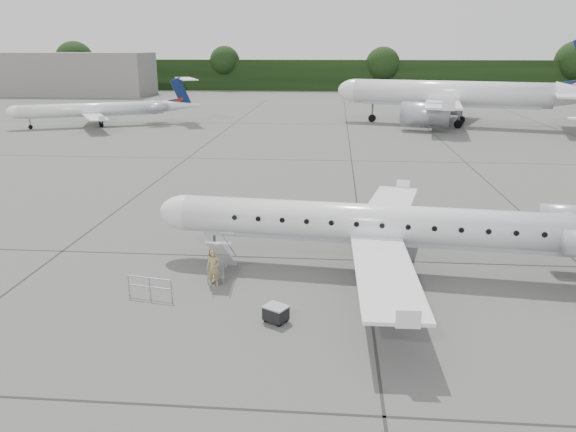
# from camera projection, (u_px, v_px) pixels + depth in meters

# --- Properties ---
(ground) EXTENTS (320.00, 320.00, 0.00)m
(ground) POSITION_uv_depth(u_px,v_px,m) (436.00, 292.00, 26.80)
(ground) COLOR #565653
(ground) RESTS_ON ground
(treeline) EXTENTS (260.00, 4.00, 8.00)m
(treeline) POSITION_uv_depth(u_px,v_px,m) (355.00, 75.00, 149.68)
(treeline) COLOR black
(treeline) RESTS_ON ground
(terminal_building) EXTENTS (40.00, 14.00, 10.00)m
(terminal_building) POSITION_uv_depth(u_px,v_px,m) (68.00, 74.00, 135.91)
(terminal_building) COLOR slate
(terminal_building) RESTS_ON ground
(main_regional_jet) EXTENTS (29.25, 22.41, 7.02)m
(main_regional_jet) POSITION_uv_depth(u_px,v_px,m) (386.00, 205.00, 28.50)
(main_regional_jet) COLOR silver
(main_regional_jet) RESTS_ON ground
(airstair) EXTENTS (1.10, 2.56, 2.20)m
(airstair) POSITION_uv_depth(u_px,v_px,m) (222.00, 255.00, 28.49)
(airstair) COLOR silver
(airstair) RESTS_ON ground
(passenger) EXTENTS (0.72, 0.50, 1.87)m
(passenger) POSITION_uv_depth(u_px,v_px,m) (214.00, 268.00, 27.22)
(passenger) COLOR #978052
(passenger) RESTS_ON ground
(safety_railing) EXTENTS (2.18, 0.48, 1.00)m
(safety_railing) POSITION_uv_depth(u_px,v_px,m) (150.00, 288.00, 26.05)
(safety_railing) COLOR #92959A
(safety_railing) RESTS_ON ground
(baggage_cart) EXTENTS (1.17, 1.11, 0.79)m
(baggage_cart) POSITION_uv_depth(u_px,v_px,m) (276.00, 313.00, 23.78)
(baggage_cart) COLOR black
(baggage_cart) RESTS_ON ground
(bg_narrowbody) EXTENTS (41.99, 35.07, 12.99)m
(bg_narrowbody) POSITION_uv_depth(u_px,v_px,m) (450.00, 81.00, 82.12)
(bg_narrowbody) COLOR silver
(bg_narrowbody) RESTS_ON ground
(bg_regional_left) EXTENTS (31.28, 27.59, 6.80)m
(bg_regional_left) POSITION_uv_depth(u_px,v_px,m) (92.00, 103.00, 81.92)
(bg_regional_left) COLOR silver
(bg_regional_left) RESTS_ON ground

